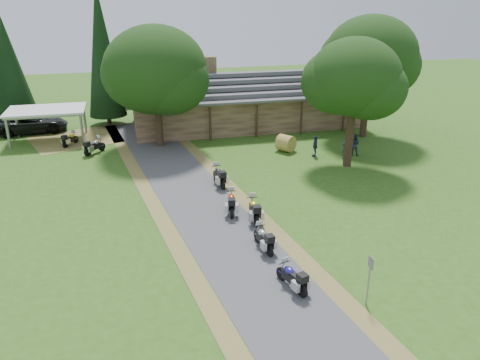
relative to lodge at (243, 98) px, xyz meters
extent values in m
plane|color=#2F5618|center=(-6.00, -24.00, -2.45)|extent=(120.00, 120.00, 0.00)
plane|color=#404042|center=(-6.50, -20.00, -2.45)|extent=(51.95, 51.95, 0.00)
imported|color=black|center=(-18.75, 1.78, -1.24)|extent=(3.41, 6.59, 2.42)
imported|color=#2B3651|center=(4.83, -11.42, -1.46)|extent=(0.69, 0.64, 1.99)
imported|color=#2B3651|center=(5.90, -10.82, -1.49)|extent=(0.67, 0.63, 1.93)
imported|color=#2B3651|center=(2.89, -10.38, -1.50)|extent=(0.58, 0.65, 1.90)
cylinder|color=olive|center=(1.17, -8.67, -1.81)|extent=(1.73, 1.70, 1.28)
cone|color=black|center=(-12.25, 2.93, 3.80)|extent=(3.39, 3.39, 12.50)
cone|color=black|center=(-20.32, 4.17, 2.41)|extent=(3.73, 3.73, 9.72)
camera|label=1|loc=(-10.73, -41.56, 9.01)|focal=35.00mm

